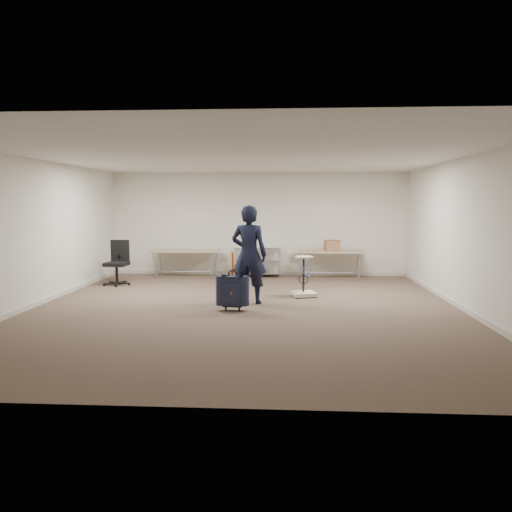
{
  "coord_description": "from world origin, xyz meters",
  "views": [
    {
      "loc": [
        0.76,
        -9.07,
        1.95
      ],
      "look_at": [
        0.19,
        0.3,
        0.97
      ],
      "focal_mm": 35.0,
      "sensor_mm": 36.0,
      "label": 1
    }
  ],
  "objects": [
    {
      "name": "ground",
      "position": [
        0.0,
        0.0,
        0.0
      ],
      "size": [
        9.0,
        9.0,
        0.0
      ],
      "primitive_type": "plane",
      "color": "#45372A",
      "rests_on": "ground"
    },
    {
      "name": "suitcase",
      "position": [
        -0.21,
        -0.13,
        0.37
      ],
      "size": [
        0.41,
        0.25,
        1.08
      ],
      "color": "black",
      "rests_on": "ground"
    },
    {
      "name": "folding_table_right",
      "position": [
        1.9,
        3.95,
        0.68
      ],
      "size": [
        1.8,
        0.75,
        0.73
      ],
      "color": "tan",
      "rests_on": "ground"
    },
    {
      "name": "office_chair",
      "position": [
        -3.3,
        2.62,
        0.33
      ],
      "size": [
        0.65,
        0.65,
        1.08
      ],
      "color": "black",
      "rests_on": "ground"
    },
    {
      "name": "room_shell",
      "position": [
        0.0,
        1.38,
        0.05
      ],
      "size": [
        8.0,
        9.0,
        9.0
      ],
      "color": "silver",
      "rests_on": "ground"
    },
    {
      "name": "wire_shelf",
      "position": [
        0.0,
        4.2,
        0.44
      ],
      "size": [
        1.22,
        0.47,
        0.8
      ],
      "color": "silver",
      "rests_on": "ground"
    },
    {
      "name": "person",
      "position": [
        0.04,
        0.6,
        0.96
      ],
      "size": [
        0.77,
        0.58,
        1.93
      ],
      "primitive_type": "imported",
      "rotation": [
        0.0,
        0.0,
        2.97
      ],
      "color": "black",
      "rests_on": "ground"
    },
    {
      "name": "equipment_cart",
      "position": [
        1.14,
        1.37,
        0.22
      ],
      "size": [
        0.56,
        0.56,
        0.85
      ],
      "color": "beige",
      "rests_on": "ground"
    },
    {
      "name": "cardboard_box",
      "position": [
        1.97,
        4.04,
        0.87
      ],
      "size": [
        0.41,
        0.34,
        0.28
      ],
      "primitive_type": "cube",
      "rotation": [
        0.0,
        0.0,
        0.19
      ],
      "color": "brown",
      "rests_on": "folding_table_right"
    },
    {
      "name": "folding_table_left",
      "position": [
        -1.9,
        3.95,
        0.68
      ],
      "size": [
        1.8,
        0.75,
        0.73
      ],
      "color": "tan",
      "rests_on": "ground"
    }
  ]
}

